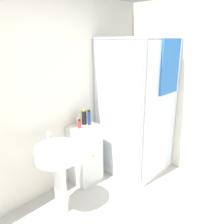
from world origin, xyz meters
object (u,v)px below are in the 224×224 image
shampoo_bottle_blue (89,118)px  lotion_bottle_white (78,121)px  shampoo_bottle_tall_black (84,117)px  soap_dispenser (79,124)px  sink (58,163)px

shampoo_bottle_blue → lotion_bottle_white: (-0.11, 0.10, -0.04)m
shampoo_bottle_tall_black → shampoo_bottle_blue: size_ratio=1.01×
soap_dispenser → shampoo_bottle_tall_black: shampoo_bottle_tall_black is taller
shampoo_bottle_tall_black → lotion_bottle_white: bearing=161.3°
shampoo_bottle_blue → soap_dispenser: bearing=175.1°
sink → soap_dispenser: bearing=26.4°
soap_dispenser → shampoo_bottle_tall_black: bearing=21.9°
sink → shampoo_bottle_blue: bearing=19.8°
sink → shampoo_bottle_tall_black: bearing=25.5°
shampoo_bottle_tall_black → lotion_bottle_white: (-0.08, 0.03, -0.04)m
sink → shampoo_bottle_blue: (0.68, 0.24, 0.29)m
sink → shampoo_bottle_blue: shampoo_bottle_blue is taller
shampoo_bottle_tall_black → shampoo_bottle_blue: 0.07m
sink → soap_dispenser: size_ratio=7.86×
sink → lotion_bottle_white: 0.71m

